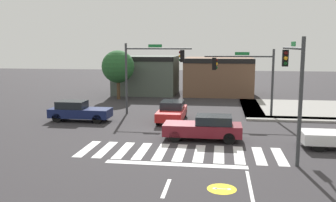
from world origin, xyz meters
TOP-DOWN VIEW (x-y plane):
  - ground_plane at (0.00, 0.00)m, footprint 120.00×120.00m
  - crosswalk_near at (0.00, -4.50)m, footprint 10.71×3.19m
  - bike_detector_marking at (2.18, -9.27)m, footprint 1.17×1.17m
  - curb_corner_northeast at (8.49, 9.42)m, footprint 10.00×10.60m
  - storefront_row at (-2.07, 19.11)m, footprint 15.54×6.64m
  - traffic_signal_northwest at (-3.57, 6.10)m, footprint 5.42×0.32m
  - traffic_signal_northeast at (3.94, 6.00)m, footprint 5.34×0.32m
  - traffic_signal_southeast at (5.68, -3.91)m, footprint 0.32×5.46m
  - car_navy at (-8.38, 2.60)m, footprint 4.49×1.70m
  - car_red at (-1.49, 3.62)m, footprint 1.84×4.48m
  - car_maroon at (1.17, -1.67)m, footprint 4.60×1.79m
  - roadside_tree at (-8.50, 14.00)m, footprint 3.36×3.36m

SIDE VIEW (x-z plane):
  - ground_plane at x=0.00m, z-range 0.00..0.00m
  - bike_detector_marking at x=2.18m, z-range 0.00..0.01m
  - crosswalk_near at x=0.00m, z-range 0.00..0.01m
  - curb_corner_northeast at x=8.49m, z-range 0.00..0.15m
  - car_red at x=-1.49m, z-range 0.00..1.47m
  - car_maroon at x=1.17m, z-range 0.01..1.50m
  - car_navy at x=-8.38m, z-range 0.01..1.51m
  - storefront_row at x=-2.07m, z-range -0.02..4.32m
  - roadside_tree at x=-8.50m, z-range 0.84..5.92m
  - traffic_signal_northeast at x=3.94m, z-range 0.96..6.27m
  - traffic_signal_northwest at x=-3.57m, z-range 1.12..6.87m
  - traffic_signal_southeast at x=5.68m, z-range 1.11..7.10m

